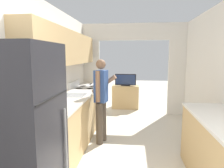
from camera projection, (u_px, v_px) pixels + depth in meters
wall_left at (48, 67)px, 3.21m from camera, size 0.38×6.79×2.50m
wall_far_with_doorway at (133, 62)px, 5.49m from camera, size 3.20×0.06×2.50m
counter_left at (72, 121)px, 3.65m from camera, size 0.62×3.20×0.90m
refrigerator at (21, 136)px, 1.91m from camera, size 0.71×0.73×1.76m
range_oven at (87, 106)px, 4.76m from camera, size 0.66×0.78×1.04m
person at (101, 99)px, 3.71m from camera, size 0.51×0.43×1.57m
tv_cabinet at (125, 97)px, 6.25m from camera, size 0.82×0.42×0.71m
television at (126, 80)px, 6.13m from camera, size 0.64×0.16×0.36m
knife at (91, 84)px, 5.23m from camera, size 0.07×0.34×0.02m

